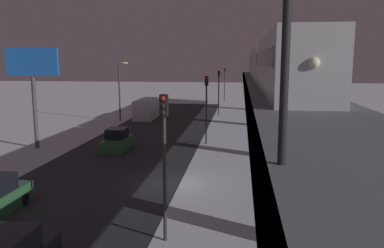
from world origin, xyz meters
name	(u,v)px	position (x,y,z in m)	size (l,w,h in m)	color
ground_plane	(173,183)	(0.00, 0.00, 0.00)	(240.00, 240.00, 0.00)	silver
avenue_asphalt	(97,180)	(5.08, 0.00, 0.00)	(11.00, 93.66, 0.01)	#28282D
elevated_railway	(286,107)	(-6.87, 0.00, 5.04)	(5.00, 93.66, 5.83)	slate
subway_train	(267,62)	(-6.96, -19.52, 7.61)	(2.94, 55.47, 3.40)	#B7BABF
rail_signal	(287,16)	(-4.97, 16.44, 8.55)	(0.36, 0.41, 4.00)	black
sedan_green_2	(117,142)	(6.48, -8.57, 0.80)	(1.80, 4.04, 1.97)	#2D6038
box_truck	(147,108)	(8.48, -28.03, 1.35)	(2.40, 7.40, 2.80)	silver
traffic_light_near	(164,147)	(-1.02, 7.99, 4.20)	(0.32, 0.44, 6.40)	#2D2D2D
traffic_light_mid	(206,100)	(-1.02, -12.27, 4.20)	(0.32, 0.44, 6.40)	#2D2D2D
traffic_light_far	(219,86)	(-1.02, -32.52, 4.20)	(0.32, 0.44, 6.40)	#2D2D2D
traffic_light_distant	(225,79)	(-1.02, -52.78, 4.20)	(0.32, 0.44, 6.40)	#2D2D2D
commercial_billboard	(32,72)	(13.98, -8.65, 6.83)	(4.80, 0.36, 8.90)	#4C4C51
street_lamp_far	(121,84)	(11.15, -25.00, 4.81)	(1.35, 0.44, 7.65)	#38383D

